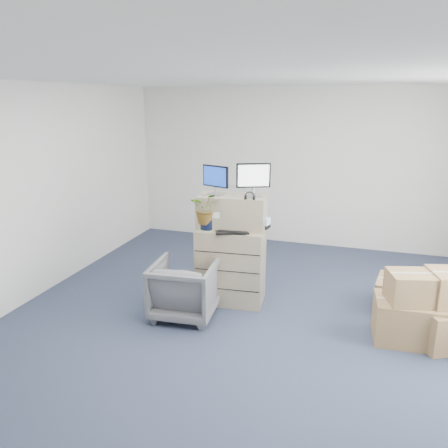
{
  "coord_description": "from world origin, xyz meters",
  "views": [
    {
      "loc": [
        1.06,
        -4.27,
        2.59
      ],
      "look_at": [
        -0.41,
        0.4,
        1.17
      ],
      "focal_mm": 35.0,
      "sensor_mm": 36.0,
      "label": 1
    }
  ],
  "objects": [
    {
      "name": "potted_plant",
      "position": [
        -0.72,
        0.67,
        1.22
      ],
      "size": [
        0.38,
        0.42,
        0.4
      ],
      "rotation": [
        0.0,
        0.0,
        0.09
      ],
      "color": "#A2BF9A",
      "rests_on": "filing_cabinet_lower"
    },
    {
      "name": "wall_back",
      "position": [
        0.0,
        3.51,
        1.4
      ],
      "size": [
        6.0,
        0.02,
        2.8
      ],
      "primitive_type": "cube",
      "color": "silver",
      "rests_on": "ground"
    },
    {
      "name": "phone_dock",
      "position": [
        -0.53,
        0.88,
        1.04
      ],
      "size": [
        0.06,
        0.05,
        0.13
      ],
      "rotation": [
        0.0,
        0.0,
        0.09
      ],
      "color": "silver",
      "rests_on": "filing_cabinet_lower"
    },
    {
      "name": "cardboard_boxes",
      "position": [
        1.92,
        0.59,
        0.31
      ],
      "size": [
        1.37,
        1.41,
        0.83
      ],
      "color": "olive",
      "rests_on": "ground"
    },
    {
      "name": "mouse",
      "position": [
        -0.07,
        0.79,
        1.01
      ],
      "size": [
        0.1,
        0.06,
        0.03
      ],
      "primitive_type": "ellipsoid",
      "rotation": [
        0.0,
        0.0,
        -0.02
      ],
      "color": "silver",
      "rests_on": "filing_cabinet_lower"
    },
    {
      "name": "keyboard",
      "position": [
        -0.39,
        0.65,
        1.0
      ],
      "size": [
        0.44,
        0.31,
        0.02
      ],
      "primitive_type": "cube",
      "rotation": [
        0.0,
        0.0,
        0.37
      ],
      "color": "black",
      "rests_on": "filing_cabinet_lower"
    },
    {
      "name": "filing_cabinet_lower",
      "position": [
        -0.45,
        0.82,
        0.5
      ],
      "size": [
        0.89,
        0.59,
        0.99
      ],
      "primitive_type": "cube",
      "rotation": [
        0.0,
        0.0,
        0.09
      ],
      "color": "#9B8F6B",
      "rests_on": "ground"
    },
    {
      "name": "external_drive",
      "position": [
        -0.09,
        0.98,
        1.02
      ],
      "size": [
        0.21,
        0.17,
        0.06
      ],
      "primitive_type": "cube",
      "rotation": [
        0.0,
        0.0,
        -0.18
      ],
      "color": "black",
      "rests_on": "filing_cabinet_lower"
    },
    {
      "name": "ground",
      "position": [
        0.0,
        0.0,
        0.0
      ],
      "size": [
        7.0,
        7.0,
        0.0
      ],
      "primitive_type": "plane",
      "color": "#252D42",
      "rests_on": "ground"
    },
    {
      "name": "office_chair",
      "position": [
        -0.87,
        0.25,
        0.38
      ],
      "size": [
        0.8,
        0.76,
        0.77
      ],
      "primitive_type": "imported",
      "rotation": [
        0.0,
        0.0,
        3.22
      ],
      "color": "#5D5D62",
      "rests_on": "ground"
    },
    {
      "name": "monitor_right",
      "position": [
        -0.18,
        0.86,
        1.65
      ],
      "size": [
        0.4,
        0.23,
        0.42
      ],
      "rotation": [
        0.0,
        0.0,
        0.41
      ],
      "color": "#99999E",
      "rests_on": "filing_cabinet_upper"
    },
    {
      "name": "headphones",
      "position": [
        -0.19,
        0.71,
        1.45
      ],
      "size": [
        0.12,
        0.02,
        0.12
      ],
      "primitive_type": "torus",
      "rotation": [
        1.57,
        0.0,
        0.09
      ],
      "color": "black",
      "rests_on": "filing_cabinet_upper"
    },
    {
      "name": "monitor_left",
      "position": [
        -0.66,
        0.82,
        1.63
      ],
      "size": [
        0.36,
        0.2,
        0.37
      ],
      "rotation": [
        0.0,
        0.0,
        -0.33
      ],
      "color": "#99999E",
      "rests_on": "filing_cabinet_upper"
    },
    {
      "name": "filing_cabinet_upper",
      "position": [
        -0.45,
        0.87,
        1.2
      ],
      "size": [
        0.88,
        0.5,
        0.43
      ],
      "primitive_type": "cube",
      "rotation": [
        0.0,
        0.0,
        0.09
      ],
      "color": "#9B8F6B",
      "rests_on": "filing_cabinet_lower"
    },
    {
      "name": "water_bottle",
      "position": [
        -0.39,
        0.87,
        1.13
      ],
      "size": [
        0.08,
        0.08,
        0.27
      ],
      "primitive_type": "cylinder",
      "color": "#9C9FA5",
      "rests_on": "filing_cabinet_lower"
    },
    {
      "name": "tissue_box",
      "position": [
        -0.1,
        0.96,
        1.09
      ],
      "size": [
        0.25,
        0.16,
        0.09
      ],
      "primitive_type": "cube",
      "rotation": [
        0.0,
        0.0,
        -0.23
      ],
      "color": "#4386E5",
      "rests_on": "external_drive"
    }
  ]
}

